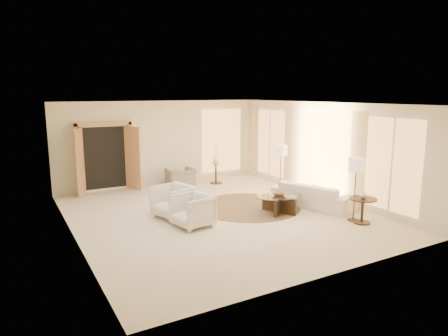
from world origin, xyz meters
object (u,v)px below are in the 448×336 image
coffee_table (279,202)px  floor_lamp_near (281,153)px  armchair_right (192,209)px  bowl (279,194)px  sofa (313,195)px  accent_chair (181,174)px  end_vase (363,195)px  side_vase (216,161)px  end_table (363,206)px  side_table (216,172)px  armchair_left (174,200)px  floor_lamp_far (356,167)px

coffee_table → floor_lamp_near: bearing=51.9°
armchair_right → bowl: 2.40m
sofa → floor_lamp_near: size_ratio=1.47×
accent_chair → end_vase: 6.13m
bowl → side_vase: 3.84m
end_table → side_table: side_table is taller
armchair_left → side_vase: 3.92m
armchair_right → bowl: size_ratio=2.47×
armchair_right → end_vase: bearing=53.6°
accent_chair → side_table: bearing=170.4°
armchair_left → side_table: armchair_left is taller
side_table → bowl: 3.84m
armchair_left → floor_lamp_near: size_ratio=0.58×
sofa → side_table: size_ratio=3.42×
coffee_table → end_table: size_ratio=2.34×
side_table → bowl: bearing=-93.1°
accent_chair → floor_lamp_far: (2.20, -5.48, 0.93)m
floor_lamp_near → floor_lamp_far: size_ratio=0.98×
sofa → floor_lamp_far: 1.74m
armchair_left → armchair_right: armchair_left is taller
bowl → accent_chair: bearing=103.8°
end_table → side_table: bearing=100.7°
sofa → armchair_right: (-3.57, 0.10, 0.09)m
armchair_left → end_table: armchair_left is taller
end_vase → bowl: bearing=127.1°
floor_lamp_far → end_vase: bearing=-79.9°
armchair_left → end_table: size_ratio=1.37×
end_vase → sofa: bearing=91.8°
armchair_left → floor_lamp_far: size_ratio=0.57×
floor_lamp_far → side_vase: (-0.99, 5.24, -0.54)m
side_table → end_vase: (1.03, -5.46, 0.31)m
armchair_left → side_table: bearing=119.9°
armchair_right → bowl: armchair_right is taller
end_table → side_vase: 5.57m
end_table → floor_lamp_near: (-0.04, 3.15, 0.88)m
floor_lamp_near → side_table: bearing=113.1°
coffee_table → side_vase: (0.21, 3.83, 0.48)m
armchair_left → armchair_right: size_ratio=1.06×
floor_lamp_near → armchair_right: bearing=-158.8°
sofa → side_vase: 3.95m
side_table → floor_lamp_far: floor_lamp_far is taller
side_table → side_vase: side_vase is taller
armchair_left → accent_chair: 3.40m
coffee_table → sofa: bearing=1.4°
armchair_right → coffee_table: bearing=76.3°
bowl → end_vase: end_vase is taller
armchair_left → coffee_table: 2.70m
floor_lamp_far → bowl: 2.01m
armchair_right → bowl: bearing=76.3°
accent_chair → floor_lamp_far: size_ratio=0.57×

